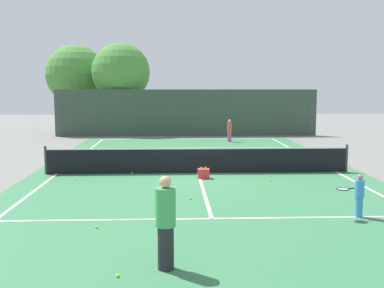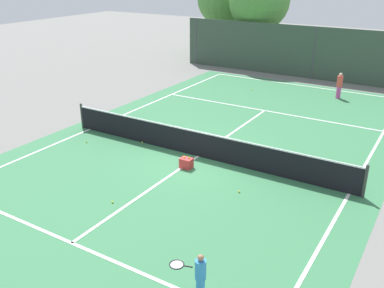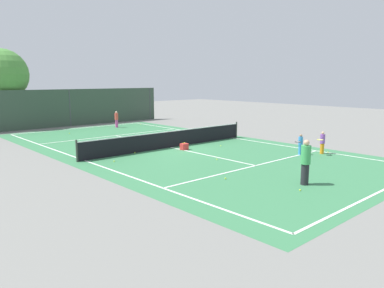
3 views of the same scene
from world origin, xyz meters
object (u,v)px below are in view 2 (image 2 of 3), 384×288
object	(u,v)px
player_0	(339,85)
player_3	(199,276)
tennis_ball_5	(86,142)
tennis_ball_8	(252,89)
tennis_ball_6	(112,202)
tennis_ball_4	(239,192)
tennis_ball_9	(310,158)
tennis_ball_7	(142,142)
ball_crate	(186,163)

from	to	relation	value
player_0	player_3	distance (m)	16.92
tennis_ball_5	tennis_ball_8	size ratio (longest dim) A/B	1.00
tennis_ball_5	tennis_ball_6	size ratio (longest dim) A/B	1.00
player_0	tennis_ball_4	size ratio (longest dim) A/B	20.90
tennis_ball_6	tennis_ball_9	bearing A→B (deg)	56.84
tennis_ball_5	tennis_ball_7	world-z (taller)	same
player_3	tennis_ball_6	size ratio (longest dim) A/B	17.05
player_3	tennis_ball_7	size ratio (longest dim) A/B	17.05
tennis_ball_8	tennis_ball_7	bearing A→B (deg)	-92.87
ball_crate	tennis_ball_9	bearing A→B (deg)	41.02
player_3	tennis_ball_8	distance (m)	17.00
player_0	tennis_ball_4	bearing A→B (deg)	-89.97
ball_crate	tennis_ball_9	distance (m)	4.65
tennis_ball_4	tennis_ball_8	xyz separation A→B (m)	(-4.62, 11.28, 0.00)
ball_crate	tennis_ball_9	world-z (taller)	ball_crate
player_3	ball_crate	bearing A→B (deg)	124.50
player_0	tennis_ball_6	bearing A→B (deg)	-101.36
tennis_ball_6	tennis_ball_7	size ratio (longest dim) A/B	1.00
tennis_ball_5	tennis_ball_9	size ratio (longest dim) A/B	1.00
ball_crate	tennis_ball_6	size ratio (longest dim) A/B	6.45
player_0	tennis_ball_5	distance (m)	13.66
tennis_ball_4	player_0	bearing A→B (deg)	90.03
tennis_ball_8	tennis_ball_9	xyz separation A→B (m)	(5.75, -7.57, 0.00)
tennis_ball_4	tennis_ball_5	world-z (taller)	same
tennis_ball_4	tennis_ball_6	distance (m)	3.94
ball_crate	tennis_ball_9	xyz separation A→B (m)	(3.51, 3.05, -0.15)
tennis_ball_5	tennis_ball_7	xyz separation A→B (m)	(1.96, 1.13, 0.00)
tennis_ball_5	tennis_ball_8	distance (m)	11.02
ball_crate	tennis_ball_9	size ratio (longest dim) A/B	6.45
player_0	tennis_ball_4	distance (m)	12.23
player_0	tennis_ball_9	distance (m)	8.61
tennis_ball_4	tennis_ball_8	bearing A→B (deg)	112.30
tennis_ball_6	tennis_ball_9	xyz separation A→B (m)	(4.10, 6.28, 0.00)
tennis_ball_6	tennis_ball_8	size ratio (longest dim) A/B	1.00
tennis_ball_8	tennis_ball_9	distance (m)	9.51
ball_crate	tennis_ball_8	distance (m)	10.86
tennis_ball_6	tennis_ball_7	xyz separation A→B (m)	(-2.13, 4.23, 0.00)
player_3	tennis_ball_8	size ratio (longest dim) A/B	17.05
player_3	tennis_ball_9	size ratio (longest dim) A/B	17.05
player_3	tennis_ball_6	world-z (taller)	player_3
ball_crate	tennis_ball_8	bearing A→B (deg)	101.93
player_0	tennis_ball_9	bearing A→B (deg)	-82.41
tennis_ball_4	tennis_ball_7	size ratio (longest dim) A/B	1.00
tennis_ball_4	ball_crate	bearing A→B (deg)	164.61
player_0	tennis_ball_4	xyz separation A→B (m)	(0.01, -12.21, -0.67)
ball_crate	tennis_ball_4	world-z (taller)	ball_crate
tennis_ball_4	tennis_ball_5	distance (m)	7.08
tennis_ball_6	player_0	bearing A→B (deg)	78.64
tennis_ball_7	tennis_ball_9	xyz separation A→B (m)	(6.23, 2.05, 0.00)
tennis_ball_5	tennis_ball_8	world-z (taller)	same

